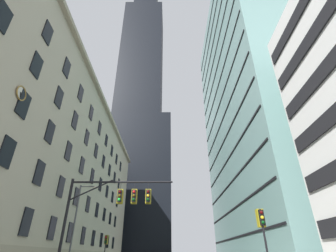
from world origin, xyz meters
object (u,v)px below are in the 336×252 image
traffic_signal_mast (115,203)px  street_lamppost (78,218)px  traffic_light_far_left (106,242)px  traffic_light_near_right (262,222)px

traffic_signal_mast → street_lamppost: 11.16m
traffic_light_far_left → street_lamppost: bearing=-108.9°
traffic_light_near_right → traffic_signal_mast: bearing=164.9°
traffic_light_near_right → traffic_light_far_left: size_ratio=1.06×
traffic_light_far_left → street_lamppost: 6.40m
traffic_signal_mast → street_lamppost: (-5.94, 9.45, 0.25)m
traffic_light_far_left → street_lamppost: street_lamppost is taller
street_lamppost → traffic_signal_mast: bearing=-57.8°
traffic_light_far_left → street_lamppost: size_ratio=0.43×
traffic_light_near_right → street_lamppost: 19.70m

